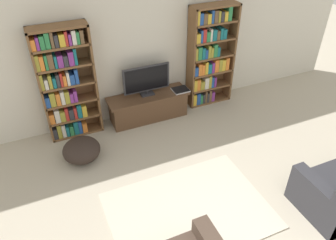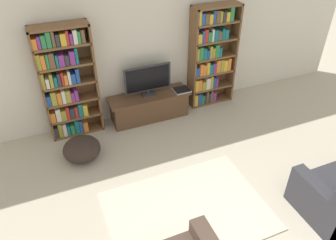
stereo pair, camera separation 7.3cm
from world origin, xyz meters
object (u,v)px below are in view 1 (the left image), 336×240
at_px(tv_stand, 148,106).
at_px(television, 147,80).
at_px(bookshelf_left, 65,84).
at_px(bookshelf_right, 208,56).
at_px(laptop, 180,90).
at_px(beanbag_ottoman, 82,150).

distance_m(tv_stand, television, 0.54).
height_order(bookshelf_left, tv_stand, bookshelf_left).
distance_m(bookshelf_left, tv_stand, 1.54).
height_order(bookshelf_right, tv_stand, bookshelf_right).
height_order(bookshelf_left, laptop, bookshelf_left).
bearing_deg(bookshelf_left, beanbag_ottoman, -90.28).
bearing_deg(bookshelf_right, television, -176.78).
bearing_deg(television, laptop, -10.48).
bearing_deg(bookshelf_right, laptop, -164.23).
distance_m(bookshelf_left, beanbag_ottoman, 1.09).
bearing_deg(tv_stand, beanbag_ottoman, -154.41).
bearing_deg(television, beanbag_ottoman, -153.20).
xyz_separation_m(bookshelf_right, television, (-1.26, -0.07, -0.19)).
bearing_deg(laptop, bookshelf_right, 15.77).
xyz_separation_m(tv_stand, beanbag_ottoman, (-1.36, -0.65, -0.07)).
bearing_deg(tv_stand, laptop, -7.19).
bearing_deg(bookshelf_left, laptop, -5.32).
relative_size(laptop, beanbag_ottoman, 0.50).
bearing_deg(television, bookshelf_left, 177.02).
xyz_separation_m(television, beanbag_ottoman, (-1.36, -0.69, -0.60)).
relative_size(bookshelf_left, television, 2.25).
relative_size(television, laptop, 2.91).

